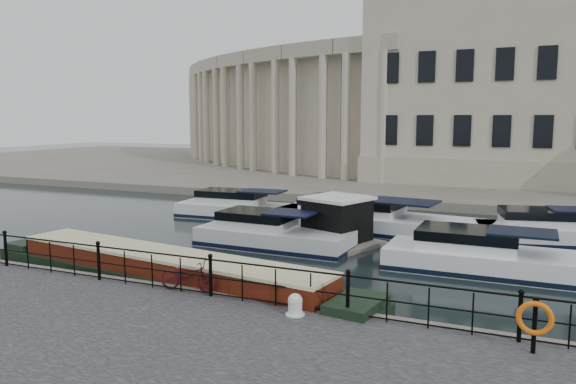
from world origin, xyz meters
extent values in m
plane|color=black|center=(0.00, 0.00, 0.00)|extent=(160.00, 160.00, 0.00)
cube|color=#6B665B|center=(0.00, 39.00, 0.28)|extent=(120.00, 42.00, 0.55)
cylinder|color=black|center=(-8.00, -2.25, 1.10)|extent=(0.10, 0.10, 1.10)
sphere|color=black|center=(-8.00, -2.25, 1.70)|extent=(0.14, 0.14, 0.14)
cylinder|color=black|center=(-4.00, -2.25, 1.10)|extent=(0.10, 0.10, 1.10)
sphere|color=black|center=(-4.00, -2.25, 1.70)|extent=(0.14, 0.14, 0.14)
cylinder|color=black|center=(0.00, -2.25, 1.10)|extent=(0.10, 0.10, 1.10)
sphere|color=black|center=(0.00, -2.25, 1.70)|extent=(0.14, 0.14, 0.14)
cylinder|color=black|center=(4.00, -2.25, 1.10)|extent=(0.10, 0.10, 1.10)
sphere|color=black|center=(4.00, -2.25, 1.70)|extent=(0.14, 0.14, 0.14)
cylinder|color=black|center=(8.00, -2.25, 1.10)|extent=(0.10, 0.10, 1.10)
sphere|color=black|center=(8.00, -2.25, 1.70)|extent=(0.14, 0.14, 0.14)
cylinder|color=black|center=(0.00, -2.25, 1.60)|extent=(24.00, 0.05, 0.05)
cylinder|color=black|center=(0.00, -2.25, 1.10)|extent=(24.00, 0.04, 0.04)
cylinder|color=black|center=(0.00, -2.25, 0.63)|extent=(24.00, 0.04, 0.04)
cube|color=#ADA38C|center=(6.00, 33.00, 7.55)|extent=(20.00, 14.00, 14.00)
cube|color=#9E937F|center=(6.00, 33.00, 1.55)|extent=(20.30, 14.30, 2.00)
cube|color=#ADA38C|center=(-3.33, 29.02, 6.05)|extent=(5.73, 4.06, 11.00)
cube|color=#9E937F|center=(-3.76, 27.07, 10.95)|extent=(5.62, 2.73, 1.20)
cylinder|color=#ADA38C|center=(-2.28, 26.16, 5.45)|extent=(0.70, 0.70, 9.80)
cylinder|color=#ADA38C|center=(-5.49, 26.87, 5.45)|extent=(0.70, 0.70, 9.80)
cube|color=#ADA38C|center=(-8.29, 30.44, 6.05)|extent=(5.90, 4.56, 11.00)
cube|color=#9E937F|center=(-8.95, 28.56, 10.95)|extent=(5.62, 3.30, 1.20)
cylinder|color=#ADA38C|center=(-7.59, 27.47, 5.45)|extent=(0.70, 0.70, 9.80)
cylinder|color=#ADA38C|center=(-10.69, 28.56, 5.45)|extent=(0.70, 0.70, 9.80)
cube|color=#ADA38C|center=(-13.04, 32.44, 6.05)|extent=(5.99, 4.99, 11.00)
cube|color=#9E937F|center=(-13.92, 30.65, 10.95)|extent=(5.55, 3.83, 1.20)
cylinder|color=#ADA38C|center=(-12.70, 29.41, 5.45)|extent=(0.70, 0.70, 9.80)
cylinder|color=#ADA38C|center=(-15.65, 30.87, 5.45)|extent=(0.70, 0.70, 9.80)
cube|color=#ADA38C|center=(-17.52, 35.00, 6.05)|extent=(5.99, 5.36, 11.00)
cube|color=#9E937F|center=(-18.61, 33.33, 10.95)|extent=(5.40, 4.29, 1.20)
cylinder|color=#ADA38C|center=(-17.55, 31.95, 5.45)|extent=(0.70, 0.70, 9.80)
cylinder|color=#ADA38C|center=(-20.30, 33.75, 5.45)|extent=(0.70, 0.70, 9.80)
cube|color=#ADA38C|center=(-21.66, 38.07, 6.05)|extent=(5.91, 5.64, 11.00)
cube|color=#9E937F|center=(-22.94, 36.54, 10.95)|extent=(5.16, 4.70, 1.20)
cylinder|color=#ADA38C|center=(-22.05, 35.05, 5.45)|extent=(0.70, 0.70, 9.80)
cylinder|color=#ADA38C|center=(-24.57, 37.16, 5.45)|extent=(0.70, 0.70, 9.80)
cube|color=#ADA38C|center=(-25.40, 41.62, 6.05)|extent=(5.74, 5.85, 11.00)
cube|color=#9E937F|center=(-26.86, 40.25, 10.95)|extent=(4.86, 5.04, 1.20)
cylinder|color=#ADA38C|center=(-26.15, 38.67, 5.45)|extent=(0.70, 0.70, 9.80)
cylinder|color=#ADA38C|center=(-28.40, 41.06, 5.45)|extent=(0.70, 0.70, 9.80)
cube|color=#ADA38C|center=(-28.69, 45.59, 6.05)|extent=(5.49, 5.97, 11.00)
cube|color=#9E937F|center=(-30.30, 44.41, 10.95)|extent=(4.48, 5.30, 1.20)
cylinder|color=#ADA38C|center=(-29.79, 42.75, 5.45)|extent=(0.70, 0.70, 9.80)
cylinder|color=#ADA38C|center=(-31.73, 45.40, 5.45)|extent=(0.70, 0.70, 9.80)
cube|color=#ADA38C|center=(-31.48, 49.93, 6.05)|extent=(5.16, 6.00, 11.00)
cube|color=#9E937F|center=(-33.23, 48.95, 10.95)|extent=(4.04, 5.49, 1.20)
cylinder|color=#ADA38C|center=(-32.92, 47.24, 5.45)|extent=(0.70, 0.70, 9.80)
cylinder|color=#ADA38C|center=(-34.53, 50.10, 5.45)|extent=(0.70, 0.70, 9.80)
cube|color=#ADA38C|center=(-33.74, 54.56, 6.05)|extent=(4.76, 5.95, 11.00)
cube|color=#9E937F|center=(-35.58, 53.80, 10.95)|extent=(3.54, 5.60, 1.20)
cylinder|color=#ADA38C|center=(-35.48, 52.07, 5.45)|extent=(0.70, 0.70, 9.80)
cylinder|color=#ADA38C|center=(-36.74, 55.10, 5.45)|extent=(0.70, 0.70, 9.80)
imported|color=#460C19|center=(-0.84, -2.10, 1.01)|extent=(1.81, 0.83, 0.92)
cylinder|color=silver|center=(2.75, -2.69, 0.74)|extent=(0.36, 0.36, 0.37)
sphere|color=silver|center=(2.75, -2.69, 0.92)|extent=(0.37, 0.37, 0.37)
cylinder|color=silver|center=(2.75, -2.69, 0.57)|extent=(0.50, 0.50, 0.04)
cylinder|color=black|center=(8.29, -2.78, 1.15)|extent=(0.10, 0.10, 1.19)
cube|color=black|center=(8.29, -2.78, 1.74)|extent=(0.12, 0.12, 0.08)
torus|color=orange|center=(8.29, -2.86, 1.34)|extent=(0.75, 0.12, 0.75)
cube|color=black|center=(-2.69, -0.70, 0.10)|extent=(15.12, 4.00, 0.90)
cube|color=#52190B|center=(-2.69, -0.70, 0.75)|extent=(12.11, 3.30, 0.70)
cube|color=beige|center=(-2.69, -0.70, 1.15)|extent=(12.12, 3.36, 0.10)
cube|color=#6B665B|center=(0.42, 7.50, 0.05)|extent=(4.13, 3.79, 0.28)
cube|color=black|center=(0.42, 7.50, 1.10)|extent=(2.88, 2.88, 2.02)
cube|color=white|center=(0.42, 7.50, 2.05)|extent=(3.17, 3.17, 0.13)
cube|color=silver|center=(-1.87, 5.93, 0.20)|extent=(6.72, 2.65, 1.20)
cube|color=black|center=(-1.87, 5.93, 0.12)|extent=(6.78, 2.68, 0.18)
cube|color=silver|center=(-2.67, 5.95, 1.05)|extent=(3.05, 2.10, 0.90)
cube|color=black|center=(-1.07, 5.90, 1.55)|extent=(2.04, 1.78, 0.08)
cube|color=white|center=(6.97, 5.50, 0.20)|extent=(7.55, 2.65, 1.20)
cube|color=black|center=(6.97, 5.50, 0.12)|extent=(7.62, 2.67, 0.18)
cube|color=white|center=(6.06, 5.51, 1.05)|extent=(3.40, 2.17, 0.90)
cube|color=black|center=(7.87, 5.50, 1.55)|extent=(2.27, 1.85, 0.08)
cube|color=silver|center=(-6.13, 11.52, 0.20)|extent=(7.89, 2.70, 1.20)
cube|color=black|center=(-6.13, 11.52, 0.12)|extent=(7.97, 2.73, 0.18)
cube|color=silver|center=(-7.06, 11.47, 1.05)|extent=(3.59, 2.07, 0.90)
cube|color=black|center=(-5.20, 11.56, 1.55)|extent=(2.41, 1.73, 0.08)
cube|color=white|center=(1.23, 11.10, 0.20)|extent=(10.98, 4.33, 1.20)
cube|color=black|center=(1.23, 11.10, 0.12)|extent=(11.09, 4.37, 0.18)
cube|color=white|center=(-0.05, 11.24, 1.05)|extent=(5.08, 3.10, 0.90)
cube|color=black|center=(2.50, 10.95, 1.55)|extent=(3.44, 2.54, 0.08)
cube|color=silver|center=(9.06, 11.40, 0.20)|extent=(6.69, 3.73, 1.20)
cube|color=black|center=(9.06, 11.40, 0.12)|extent=(6.76, 3.77, 0.18)
cube|color=silver|center=(8.32, 11.23, 1.05)|extent=(3.21, 2.54, 0.90)
cube|color=black|center=(9.80, 11.57, 1.55)|extent=(2.22, 2.05, 0.08)
camera|label=1|loc=(8.08, -15.30, 5.55)|focal=35.00mm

